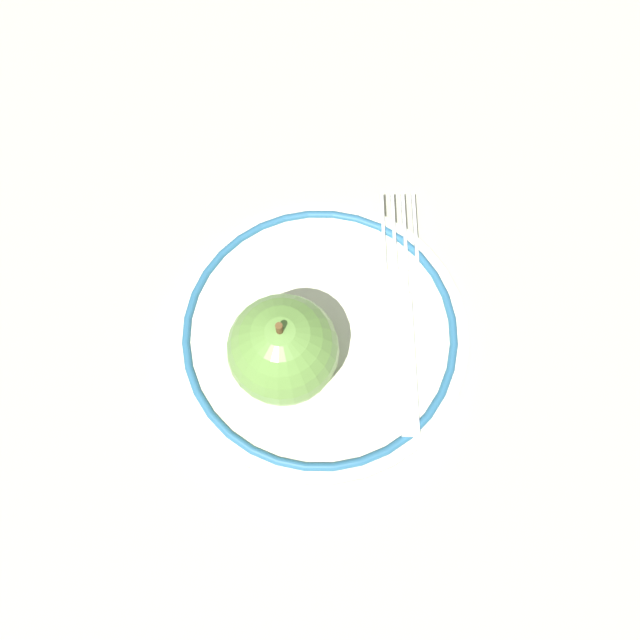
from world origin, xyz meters
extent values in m
plane|color=#AEAE94|center=(0.00, 0.00, 0.00)|extent=(2.00, 2.00, 0.00)
cylinder|color=beige|center=(-0.02, 0.01, 0.01)|extent=(0.21, 0.21, 0.01)
torus|color=#296186|center=(-0.02, 0.01, 0.01)|extent=(0.20, 0.20, 0.01)
sphere|color=#608C3E|center=(0.02, -0.01, 0.05)|extent=(0.07, 0.07, 0.07)
cylinder|color=brown|center=(0.02, -0.01, 0.09)|extent=(0.00, 0.00, 0.01)
cube|color=silver|center=(-0.01, 0.07, 0.02)|extent=(0.10, 0.04, 0.00)
cube|color=silver|center=(-0.07, 0.05, 0.02)|extent=(0.02, 0.01, 0.00)
cube|color=silver|center=(-0.11, 0.05, 0.02)|extent=(0.06, 0.02, 0.00)
cube|color=silver|center=(-0.11, 0.05, 0.02)|extent=(0.06, 0.02, 0.00)
cube|color=silver|center=(-0.11, 0.04, 0.02)|extent=(0.06, 0.02, 0.00)
cube|color=silver|center=(-0.10, 0.03, 0.02)|extent=(0.06, 0.02, 0.00)
camera|label=1|loc=(0.12, 0.05, 0.43)|focal=35.00mm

